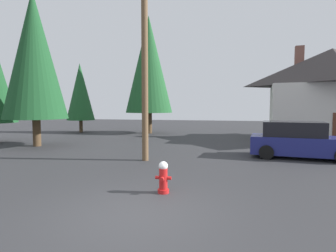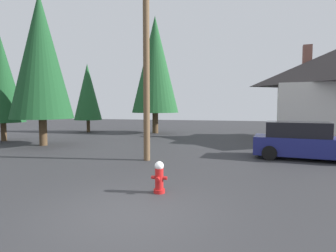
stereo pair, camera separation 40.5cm
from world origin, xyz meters
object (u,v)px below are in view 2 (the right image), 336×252
at_px(pine_tree_short_left, 1,79).
at_px(utility_pole, 146,56).
at_px(fire_hydrant, 159,177).
at_px(parked_car, 303,141).
at_px(pine_tree_tall_left, 88,92).
at_px(pine_tree_mid_left, 41,56).
at_px(pine_tree_far_center, 155,65).

bearing_deg(pine_tree_short_left, utility_pole, -19.14).
height_order(fire_hydrant, pine_tree_short_left, pine_tree_short_left).
height_order(parked_car, pine_tree_tall_left, pine_tree_tall_left).
distance_m(fire_hydrant, pine_tree_mid_left, 12.76).
xyz_separation_m(pine_tree_tall_left, pine_tree_mid_left, (1.86, -8.47, 1.70)).
relative_size(fire_hydrant, pine_tree_mid_left, 0.10).
relative_size(parked_car, pine_tree_mid_left, 0.50).
xyz_separation_m(fire_hydrant, pine_tree_short_left, (-13.40, 8.33, 3.77)).
distance_m(utility_pole, parked_car, 7.97).
distance_m(fire_hydrant, pine_tree_tall_left, 19.50).
height_order(parked_car, pine_tree_short_left, pine_tree_short_left).
bearing_deg(parked_car, pine_tree_far_center, 135.39).
bearing_deg(pine_tree_short_left, parked_car, -6.31).
bearing_deg(fire_hydrant, parked_car, 51.83).
relative_size(pine_tree_mid_left, pine_tree_short_left, 1.27).
xyz_separation_m(pine_tree_mid_left, pine_tree_short_left, (-4.05, 1.17, -1.14)).
xyz_separation_m(pine_tree_tall_left, pine_tree_short_left, (-2.20, -7.30, 0.56)).
relative_size(pine_tree_short_left, pine_tree_far_center, 0.71).
bearing_deg(pine_tree_far_center, parked_car, -44.61).
bearing_deg(pine_tree_mid_left, fire_hydrant, -37.48).
xyz_separation_m(parked_car, pine_tree_tall_left, (-16.16, 9.33, 2.85)).
relative_size(fire_hydrant, pine_tree_tall_left, 0.14).
distance_m(fire_hydrant, pine_tree_short_left, 16.22).
bearing_deg(pine_tree_mid_left, pine_tree_short_left, 163.92).
bearing_deg(fire_hydrant, pine_tree_far_center, 107.04).
bearing_deg(pine_tree_short_left, fire_hydrant, -31.88).
xyz_separation_m(utility_pole, pine_tree_mid_left, (-7.55, 2.86, 0.81)).
distance_m(utility_pole, pine_tree_tall_left, 14.75).
bearing_deg(utility_pole, pine_tree_mid_left, 159.26).
bearing_deg(fire_hydrant, pine_tree_short_left, 148.12).
bearing_deg(pine_tree_tall_left, pine_tree_far_center, 3.75).
relative_size(pine_tree_tall_left, pine_tree_far_center, 0.62).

